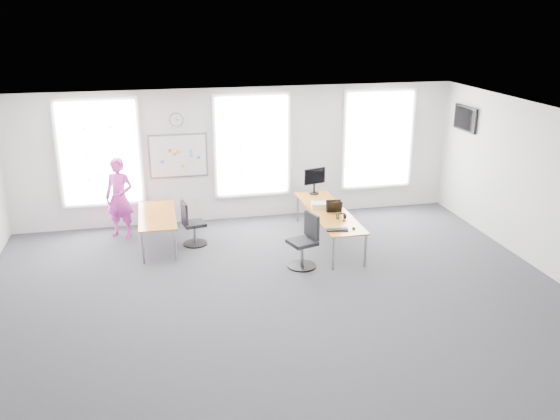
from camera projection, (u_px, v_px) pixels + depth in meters
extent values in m
plane|color=#2C2C31|center=(277.00, 294.00, 10.11)|extent=(10.00, 10.00, 0.00)
plane|color=silver|center=(277.00, 120.00, 9.13)|extent=(10.00, 10.00, 0.00)
plane|color=silver|center=(239.00, 155.00, 13.31)|extent=(10.00, 0.00, 10.00)
plane|color=silver|center=(361.00, 340.00, 5.93)|extent=(10.00, 0.00, 10.00)
plane|color=silver|center=(548.00, 192.00, 10.65)|extent=(0.00, 10.00, 10.00)
cube|color=silver|center=(100.00, 153.00, 12.60)|extent=(1.60, 0.06, 2.20)
cube|color=silver|center=(252.00, 146.00, 13.28)|extent=(1.60, 0.06, 2.20)
cube|color=silver|center=(378.00, 139.00, 13.90)|extent=(1.60, 0.06, 2.20)
cube|color=#C27626|center=(329.00, 212.00, 12.15)|extent=(0.75, 2.80, 0.03)
cylinder|color=gray|center=(333.00, 254.00, 10.96)|extent=(0.05, 0.05, 0.65)
cylinder|color=gray|center=(365.00, 251.00, 11.09)|extent=(0.05, 0.05, 0.65)
cylinder|color=gray|center=(298.00, 208.00, 13.43)|extent=(0.05, 0.05, 0.65)
cylinder|color=gray|center=(324.00, 206.00, 13.56)|extent=(0.05, 0.05, 0.65)
cube|color=#C27626|center=(157.00, 215.00, 11.98)|extent=(0.73, 1.83, 0.03)
cylinder|color=gray|center=(143.00, 248.00, 11.24)|extent=(0.05, 0.05, 0.64)
cylinder|color=gray|center=(175.00, 245.00, 11.37)|extent=(0.05, 0.05, 0.64)
cylinder|color=gray|center=(143.00, 218.00, 12.82)|extent=(0.05, 0.05, 0.64)
cylinder|color=gray|center=(171.00, 216.00, 12.94)|extent=(0.05, 0.05, 0.64)
cylinder|color=black|center=(302.00, 266.00, 11.19)|extent=(0.55, 0.55, 0.03)
cylinder|color=gray|center=(302.00, 254.00, 11.11)|extent=(0.06, 0.06, 0.44)
cube|color=black|center=(302.00, 242.00, 11.03)|extent=(0.58, 0.58, 0.07)
cube|color=black|center=(312.00, 225.00, 11.04)|extent=(0.19, 0.44, 0.47)
cylinder|color=black|center=(195.00, 243.00, 12.24)|extent=(0.50, 0.50, 0.03)
cylinder|color=gray|center=(195.00, 234.00, 12.17)|extent=(0.06, 0.06, 0.40)
cube|color=black|center=(194.00, 224.00, 12.10)|extent=(0.49, 0.49, 0.07)
cube|color=black|center=(184.00, 213.00, 11.94)|extent=(0.12, 0.41, 0.43)
imported|color=#E139B8|center=(120.00, 198.00, 12.43)|extent=(0.73, 0.62, 1.71)
cube|color=white|center=(178.00, 156.00, 12.99)|extent=(1.20, 0.03, 0.90)
cylinder|color=gray|center=(176.00, 120.00, 12.73)|extent=(0.30, 0.04, 0.30)
cube|color=black|center=(465.00, 118.00, 13.15)|extent=(0.06, 0.90, 0.55)
cube|color=black|center=(337.00, 230.00, 11.09)|extent=(0.44, 0.23, 0.02)
ellipsoid|color=black|center=(354.00, 228.00, 11.16)|extent=(0.08, 0.11, 0.04)
cylinder|color=black|center=(343.00, 221.00, 11.59)|extent=(0.07, 0.07, 0.01)
cylinder|color=black|center=(337.00, 216.00, 11.69)|extent=(0.04, 0.10, 0.10)
cylinder|color=black|center=(345.00, 216.00, 11.72)|extent=(0.04, 0.10, 0.10)
cylinder|color=gold|center=(337.00, 216.00, 11.69)|extent=(0.01, 0.11, 0.11)
cube|color=black|center=(341.00, 214.00, 11.68)|extent=(0.18, 0.02, 0.02)
cube|color=black|center=(334.00, 206.00, 12.07)|extent=(0.31, 0.11, 0.25)
cube|color=#DE5808|center=(335.00, 207.00, 12.00)|extent=(0.30, 0.12, 0.23)
cube|color=black|center=(335.00, 207.00, 11.99)|extent=(0.32, 0.12, 0.24)
cube|color=#EFE5BE|center=(320.00, 205.00, 12.31)|extent=(0.38, 0.31, 0.12)
cylinder|color=black|center=(314.00, 193.00, 13.25)|extent=(0.22, 0.22, 0.02)
cylinder|color=black|center=(314.00, 189.00, 13.22)|extent=(0.04, 0.04, 0.22)
cube|color=black|center=(314.00, 176.00, 13.11)|extent=(0.52, 0.18, 0.36)
cube|color=black|center=(315.00, 176.00, 13.09)|extent=(0.48, 0.14, 0.32)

